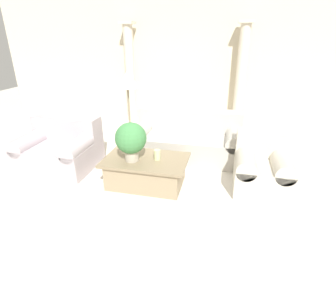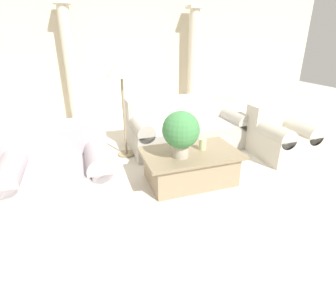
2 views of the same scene
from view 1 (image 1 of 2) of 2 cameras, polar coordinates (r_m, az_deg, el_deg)
name	(u,v)px [view 1 (image 1 of 2)]	position (r m, az deg, el deg)	size (l,w,h in m)	color
ground_plane	(152,168)	(4.56, -3.60, -5.14)	(16.00, 16.00, 0.00)	silver
wall_back	(183,58)	(6.86, 3.19, 18.23)	(10.00, 0.06, 3.20)	beige
sofa_long	(187,138)	(4.93, 4.22, 1.29)	(1.97, 0.98, 0.81)	#B7B2A8
loveseat	(61,147)	(4.86, -22.29, -0.63)	(1.19, 0.98, 0.81)	#B3A7AC
coffee_table	(146,171)	(4.00, -4.80, -5.89)	(1.24, 0.77, 0.42)	#998466
potted_plant	(131,139)	(3.75, -8.09, 1.04)	(0.45, 0.45, 0.57)	#B2A893
pillar_candle	(157,155)	(3.85, -2.36, -2.34)	(0.09, 0.09, 0.15)	beige
floor_lamp	(128,84)	(4.84, -8.77, 12.74)	(0.42, 0.42, 1.53)	gray
column_left	(130,73)	(6.94, -8.30, 15.09)	(0.33, 0.33, 2.42)	beige
column_right	(241,76)	(6.48, 15.59, 14.01)	(0.33, 0.33, 2.42)	beige
armchair	(262,165)	(4.12, 19.72, -4.38)	(0.78, 0.88, 0.78)	beige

